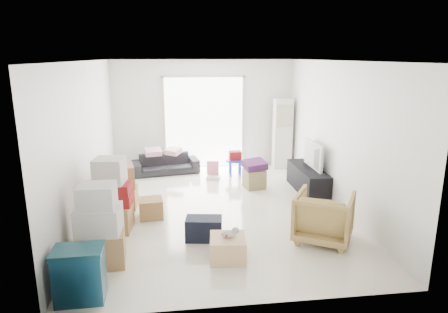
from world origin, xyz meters
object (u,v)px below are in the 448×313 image
(tv_console, at_px, (308,179))
(kids_table, at_px, (235,158))
(armchair, at_px, (324,214))
(wood_crate, at_px, (228,248))
(television, at_px, (308,165))
(sofa, at_px, (165,161))
(ac_tower, at_px, (282,134))
(storage_bins, at_px, (80,274))
(ottoman, at_px, (254,179))

(tv_console, xyz_separation_m, kids_table, (-1.34, 1.32, 0.16))
(armchair, distance_m, wood_crate, 1.61)
(television, bearing_deg, sofa, 59.41)
(sofa, bearing_deg, armchair, -68.14)
(tv_console, bearing_deg, television, 0.00)
(ac_tower, distance_m, tv_console, 1.98)
(storage_bins, bearing_deg, television, 41.17)
(tv_console, distance_m, storage_bins, 5.18)
(ottoman, relative_size, wood_crate, 0.82)
(wood_crate, bearing_deg, storage_bins, -158.16)
(kids_table, bearing_deg, ac_tower, 23.48)
(storage_bins, bearing_deg, armchair, 18.60)
(storage_bins, xyz_separation_m, wood_crate, (1.83, 0.74, -0.16))
(wood_crate, bearing_deg, television, 52.33)
(tv_console, bearing_deg, wood_crate, -127.67)
(storage_bins, bearing_deg, ac_tower, 53.96)
(sofa, distance_m, storage_bins, 5.22)
(ac_tower, distance_m, kids_table, 1.48)
(tv_console, xyz_separation_m, wood_crate, (-2.07, -2.68, -0.09))
(storage_bins, bearing_deg, sofa, 79.94)
(television, bearing_deg, storage_bins, 130.67)
(tv_console, relative_size, armchair, 1.81)
(armchair, relative_size, ottoman, 2.07)
(television, distance_m, kids_table, 1.89)
(sofa, xyz_separation_m, wood_crate, (0.92, -4.41, -0.14))
(ac_tower, bearing_deg, tv_console, -88.48)
(tv_console, distance_m, kids_table, 1.89)
(ac_tower, xyz_separation_m, television, (0.05, -1.88, -0.30))
(sofa, distance_m, ottoman, 2.36)
(television, bearing_deg, kids_table, 45.01)
(wood_crate, bearing_deg, ac_tower, 66.14)
(armchair, xyz_separation_m, kids_table, (-0.82, 3.59, -0.01))
(sofa, xyz_separation_m, storage_bins, (-0.91, -5.14, 0.02))
(kids_table, bearing_deg, wood_crate, -100.25)
(storage_bins, height_order, kids_table, storage_bins)
(tv_console, bearing_deg, ac_tower, 91.52)
(television, xyz_separation_m, ottoman, (-1.07, 0.36, -0.37))
(ottoman, xyz_separation_m, wood_crate, (-1.00, -3.04, -0.04))
(kids_table, height_order, wood_crate, kids_table)
(storage_bins, relative_size, ottoman, 1.59)
(wood_crate, bearing_deg, armchair, 14.57)
(sofa, distance_m, armchair, 4.70)
(sofa, relative_size, kids_table, 2.67)
(ac_tower, height_order, armchair, ac_tower)
(storage_bins, relative_size, wood_crate, 1.31)
(sofa, bearing_deg, kids_table, -23.81)
(tv_console, relative_size, kids_table, 2.58)
(television, relative_size, wood_crate, 1.94)
(armchair, distance_m, kids_table, 3.69)
(tv_console, height_order, sofa, sofa)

